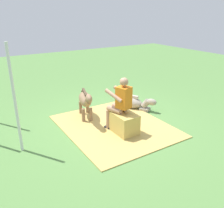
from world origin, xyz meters
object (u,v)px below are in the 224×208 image
hay_bale (124,124)px  tent_pole_left (15,100)px  pony_standing (86,100)px  pony_lying (132,102)px  person_seated (120,102)px

hay_bale → tent_pole_left: tent_pole_left is taller
hay_bale → pony_standing: bearing=18.0°
pony_lying → tent_pole_left: 3.64m
hay_bale → tent_pole_left: 2.54m
person_seated → pony_standing: bearing=18.9°
hay_bale → pony_standing: pony_standing is taller
person_seated → pony_lying: 1.69m
person_seated → pony_lying: bearing=-47.7°
hay_bale → person_seated: (0.16, 0.03, 0.52)m
hay_bale → pony_lying: bearing=-42.8°
pony_standing → person_seated: bearing=-161.1°
person_seated → pony_lying: size_ratio=1.07×
hay_bale → pony_lying: 1.67m
pony_standing → tent_pole_left: bearing=110.6°
hay_bale → person_seated: 0.55m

